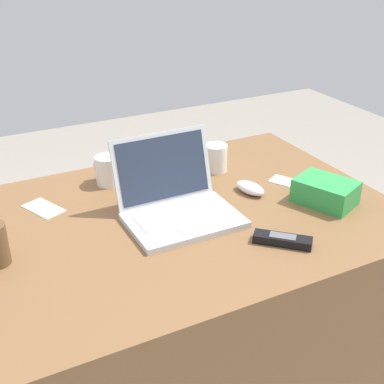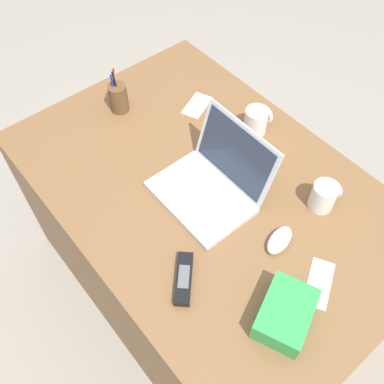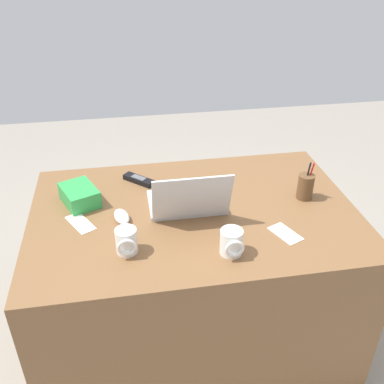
# 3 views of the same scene
# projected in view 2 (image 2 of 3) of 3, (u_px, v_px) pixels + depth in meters

# --- Properties ---
(ground_plane) EXTENTS (6.00, 6.00, 0.00)m
(ground_plane) POSITION_uv_depth(u_px,v_px,m) (203.00, 281.00, 2.04)
(ground_plane) COLOR gray
(desk) EXTENTS (1.35, 0.91, 0.74)m
(desk) POSITION_uv_depth(u_px,v_px,m) (205.00, 242.00, 1.74)
(desk) COLOR brown
(desk) RESTS_ON ground
(laptop) EXTENTS (0.32, 0.29, 0.22)m
(laptop) POSITION_uv_depth(u_px,v_px,m) (212.00, 183.00, 1.39)
(laptop) COLOR silver
(laptop) RESTS_ON desk
(computer_mouse) EXTENTS (0.08, 0.12, 0.04)m
(computer_mouse) POSITION_uv_depth(u_px,v_px,m) (280.00, 240.00, 1.30)
(computer_mouse) COLOR white
(computer_mouse) RESTS_ON desk
(coffee_mug_white) EXTENTS (0.08, 0.09, 0.10)m
(coffee_mug_white) POSITION_uv_depth(u_px,v_px,m) (257.00, 120.00, 1.56)
(coffee_mug_white) COLOR white
(coffee_mug_white) RESTS_ON desk
(coffee_mug_tall) EXTENTS (0.08, 0.09, 0.10)m
(coffee_mug_tall) POSITION_uv_depth(u_px,v_px,m) (324.00, 196.00, 1.36)
(coffee_mug_tall) COLOR white
(coffee_mug_tall) RESTS_ON desk
(cordless_phone) EXTENTS (0.14, 0.14, 0.03)m
(cordless_phone) POSITION_uv_depth(u_px,v_px,m) (184.00, 278.00, 1.23)
(cordless_phone) COLOR black
(cordless_phone) RESTS_ON desk
(pen_holder) EXTENTS (0.07, 0.07, 0.17)m
(pen_holder) POSITION_uv_depth(u_px,v_px,m) (118.00, 98.00, 1.61)
(pen_holder) COLOR brown
(pen_holder) RESTS_ON desk
(snack_bag) EXTENTS (0.19, 0.21, 0.07)m
(snack_bag) POSITION_uv_depth(u_px,v_px,m) (285.00, 314.00, 1.15)
(snack_bag) COLOR green
(snack_bag) RESTS_ON desk
(paper_note_near_laptop) EXTENTS (0.12, 0.15, 0.00)m
(paper_note_near_laptop) POSITION_uv_depth(u_px,v_px,m) (197.00, 105.00, 1.67)
(paper_note_near_laptop) COLOR white
(paper_note_near_laptop) RESTS_ON desk
(paper_note_left) EXTENTS (0.13, 0.16, 0.00)m
(paper_note_left) POSITION_uv_depth(u_px,v_px,m) (319.00, 283.00, 1.24)
(paper_note_left) COLOR white
(paper_note_left) RESTS_ON desk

